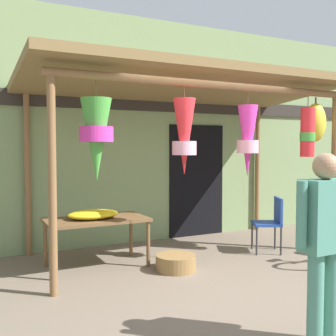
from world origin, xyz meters
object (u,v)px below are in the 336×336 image
at_px(wicker_basket_by_table, 176,263).
at_px(shopper_by_bananas, 325,233).
at_px(display_table, 96,223).
at_px(folding_chair, 271,220).
at_px(flower_heap_on_table, 94,214).

height_order(wicker_basket_by_table, shopper_by_bananas, shopper_by_bananas).
relative_size(display_table, folding_chair, 1.59).
height_order(flower_heap_on_table, shopper_by_bananas, shopper_by_bananas).
xyz_separation_m(flower_heap_on_table, folding_chair, (2.64, -0.45, -0.21)).
bearing_deg(display_table, shopper_by_bananas, -70.96).
relative_size(flower_heap_on_table, wicker_basket_by_table, 1.28).
relative_size(wicker_basket_by_table, shopper_by_bananas, 0.33).
height_order(display_table, shopper_by_bananas, shopper_by_bananas).
distance_m(folding_chair, shopper_by_bananas, 2.97).
xyz_separation_m(display_table, shopper_by_bananas, (1.01, -2.93, 0.33)).
bearing_deg(folding_chair, wicker_basket_by_table, -174.87).
bearing_deg(display_table, folding_chair, -10.04).
distance_m(wicker_basket_by_table, shopper_by_bananas, 2.45).
distance_m(folding_chair, wicker_basket_by_table, 1.79).
bearing_deg(wicker_basket_by_table, flower_heap_on_table, 146.25).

